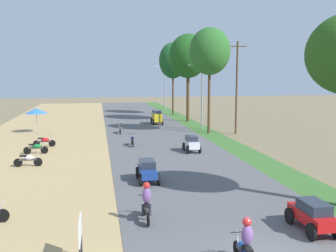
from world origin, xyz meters
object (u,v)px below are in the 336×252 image
object	(u,v)px
median_tree_third	(188,56)
motorbike_ahead_second	(146,203)
median_tree_second	(210,52)
streetlamp_near	(202,91)
car_sedan_red	(312,214)
motorbike_ahead_fourth	(120,128)
streetlamp_mid	(165,84)
median_tree_fourth	(173,61)
car_sedan_blue	(147,170)
vendor_umbrella	(36,111)
car_hatchback_white	(192,143)
car_van_yellow	(157,116)
utility_pole_near	(237,86)
parked_motorbike_second	(28,159)
motorbike_ahead_third	(132,140)
street_signboard	(80,233)
parked_motorbike_fourth	(45,141)
parked_motorbike_third	(36,147)
motorbike_foreground_rider	(245,244)

from	to	relation	value
median_tree_third	motorbike_ahead_second	world-z (taller)	median_tree_third
median_tree_third	motorbike_ahead_second	size ratio (longest dim) A/B	6.04
median_tree_second	streetlamp_near	world-z (taller)	median_tree_second
streetlamp_near	median_tree_third	bearing A→B (deg)	89.54
car_sedan_red	motorbike_ahead_fourth	bearing A→B (deg)	102.70
streetlamp_mid	median_tree_second	bearing A→B (deg)	-90.29
median_tree_fourth	car_sedan_blue	world-z (taller)	median_tree_fourth
car_sedan_blue	vendor_umbrella	bearing A→B (deg)	113.81
median_tree_second	car_hatchback_white	xyz separation A→B (m)	(-3.91, -8.71, -7.45)
car_sedan_blue	car_van_yellow	world-z (taller)	car_van_yellow
median_tree_third	utility_pole_near	distance (m)	11.35
parked_motorbike_second	median_tree_second	xyz separation A→B (m)	(15.44, 11.46, 7.64)
streetlamp_mid	motorbike_ahead_second	size ratio (longest dim) A/B	4.11
car_sedan_red	motorbike_ahead_third	distance (m)	19.56
streetlamp_near	car_van_yellow	bearing A→B (deg)	131.31
street_signboard	streetlamp_near	world-z (taller)	streetlamp_near
vendor_umbrella	car_sedan_blue	world-z (taller)	vendor_umbrella
median_tree_fourth	car_sedan_red	size ratio (longest dim) A/B	4.62
streetlamp_mid	utility_pole_near	world-z (taller)	utility_pole_near
vendor_umbrella	streetlamp_near	bearing A→B (deg)	-1.69
car_sedan_blue	motorbike_ahead_second	bearing A→B (deg)	-97.63
median_tree_second	median_tree_fourth	distance (m)	18.16
parked_motorbike_second	streetlamp_near	size ratio (longest dim) A/B	0.25
motorbike_ahead_second	parked_motorbike_fourth	bearing A→B (deg)	109.57
street_signboard	median_tree_third	xyz separation A→B (m)	(11.74, 35.33, 7.07)
motorbike_ahead_third	car_sedan_blue	bearing A→B (deg)	-90.65
parked_motorbike_third	street_signboard	size ratio (longest dim) A/B	1.20
street_signboard	motorbike_ahead_second	distance (m)	4.04
parked_motorbike_second	motorbike_ahead_third	xyz separation A→B (m)	(7.27, 6.05, 0.02)
car_sedan_red	median_tree_fourth	bearing A→B (deg)	86.14
car_sedan_red	motorbike_foreground_rider	world-z (taller)	motorbike_foreground_rider
motorbike_ahead_fourth	car_sedan_red	bearing A→B (deg)	-77.30
median_tree_fourth	motorbike_ahead_second	bearing A→B (deg)	-102.52
median_tree_third	car_sedan_red	bearing A→B (deg)	-95.30
parked_motorbike_second	parked_motorbike_third	xyz separation A→B (m)	(-0.12, 4.06, 0.00)
median_tree_third	motorbike_ahead_fourth	size ratio (longest dim) A/B	6.04
motorbike_ahead_fourth	car_hatchback_white	bearing A→B (deg)	-64.44
median_tree_third	motorbike_ahead_fourth	world-z (taller)	median_tree_third
parked_motorbike_third	streetlamp_near	bearing A→B (deg)	33.82
parked_motorbike_fourth	motorbike_foreground_rider	xyz separation A→B (m)	(8.76, -21.92, 0.30)
streetlamp_mid	car_sedan_red	bearing A→B (deg)	-93.52
median_tree_second	streetlamp_near	distance (m)	5.08
vendor_umbrella	streetlamp_near	world-z (taller)	streetlamp_near
median_tree_second	motorbike_foreground_rider	distance (m)	28.26
utility_pole_near	car_hatchback_white	bearing A→B (deg)	-128.82
street_signboard	parked_motorbike_third	bearing A→B (deg)	102.62
parked_motorbike_second	vendor_umbrella	world-z (taller)	vendor_umbrella
median_tree_fourth	motorbike_ahead_fourth	distance (m)	20.14
parked_motorbike_second	car_van_yellow	size ratio (longest dim) A/B	0.75
vendor_umbrella	streetlamp_mid	xyz separation A→B (m)	(17.24, 22.89, 2.04)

